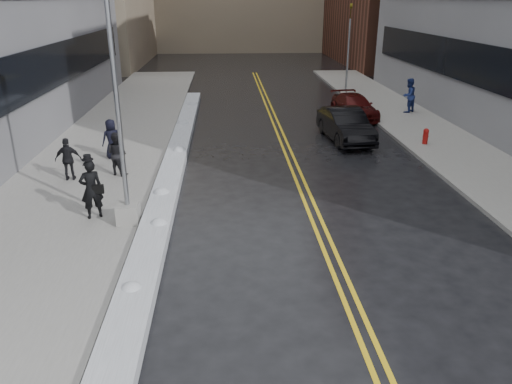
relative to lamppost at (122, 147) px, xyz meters
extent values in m
plane|color=black|center=(3.30, -2.00, -2.53)|extent=(160.00, 160.00, 0.00)
cube|color=gray|center=(-2.45, 8.00, -2.46)|extent=(5.50, 50.00, 0.15)
cube|color=gray|center=(13.30, 8.00, -2.46)|extent=(4.00, 50.00, 0.15)
cube|color=gold|center=(5.65, 8.00, -2.53)|extent=(0.12, 50.00, 0.01)
cube|color=gold|center=(5.95, 8.00, -2.53)|extent=(0.12, 50.00, 0.01)
cube|color=silver|center=(0.85, 6.00, -2.36)|extent=(0.90, 30.00, 0.34)
cube|color=gray|center=(0.00, 0.00, -2.08)|extent=(0.65, 0.65, 0.60)
cylinder|color=gray|center=(0.00, 0.00, 1.72)|extent=(0.14, 0.14, 7.00)
cylinder|color=maroon|center=(12.30, 8.00, -2.08)|extent=(0.24, 0.24, 0.60)
sphere|color=maroon|center=(12.30, 8.00, -1.78)|extent=(0.26, 0.26, 0.26)
cylinder|color=maroon|center=(12.30, 8.00, -2.03)|extent=(0.25, 0.10, 0.10)
cylinder|color=gray|center=(11.80, 22.00, 0.12)|extent=(0.14, 0.14, 5.00)
imported|color=#594C0C|center=(11.80, 22.00, 3.12)|extent=(0.16, 0.20, 1.00)
imported|color=black|center=(-1.14, 0.46, -1.45)|extent=(0.81, 0.69, 1.87)
imported|color=black|center=(-1.16, 4.49, -1.55)|extent=(1.02, 0.95, 1.67)
imported|color=black|center=(-1.81, 6.69, -1.55)|extent=(0.97, 0.86, 1.66)
imported|color=black|center=(-2.85, 4.01, -1.58)|extent=(0.98, 0.50, 1.61)
imported|color=navy|center=(13.81, 14.76, -1.39)|extent=(1.22, 1.18, 1.99)
imported|color=black|center=(8.80, 9.31, -1.76)|extent=(2.07, 4.85, 1.55)
imported|color=#3D0A09|center=(10.46, 14.21, -1.88)|extent=(2.29, 4.66, 1.30)
camera|label=1|loc=(3.00, -14.03, 4.02)|focal=35.00mm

